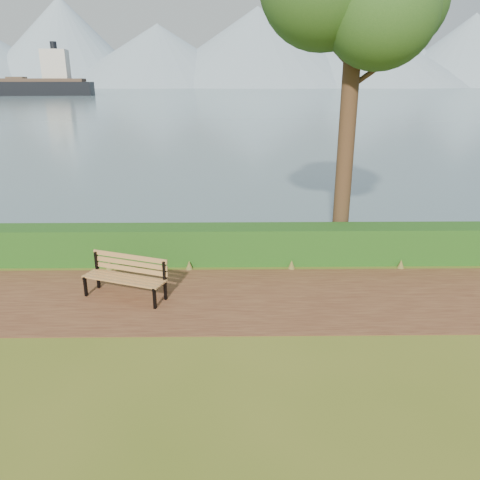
{
  "coord_description": "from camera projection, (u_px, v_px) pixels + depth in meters",
  "views": [
    {
      "loc": [
        0.08,
        -9.39,
        4.7
      ],
      "look_at": [
        0.23,
        1.2,
        1.1
      ],
      "focal_mm": 35.0,
      "sensor_mm": 36.0,
      "label": 1
    }
  ],
  "objects": [
    {
      "name": "mountains",
      "position": [
        222.0,
        52.0,
        385.75
      ],
      "size": [
        585.0,
        190.0,
        70.0
      ],
      "color": "#7F97AA",
      "rests_on": "ground"
    },
    {
      "name": "ground",
      "position": [
        231.0,
        304.0,
        10.4
      ],
      "size": [
        140.0,
        140.0,
        0.0
      ],
      "primitive_type": "plane",
      "color": "#53621C",
      "rests_on": "ground"
    },
    {
      "name": "cargo_ship",
      "position": [
        4.0,
        87.0,
        159.38
      ],
      "size": [
        64.0,
        17.54,
        19.2
      ],
      "rotation": [
        0.0,
        0.0,
        0.12
      ],
      "color": "black",
      "rests_on": "ground"
    },
    {
      "name": "bench",
      "position": [
        126.0,
        274.0,
        10.61
      ],
      "size": [
        2.0,
        1.22,
        0.97
      ],
      "rotation": [
        0.0,
        0.0,
        -0.37
      ],
      "color": "black",
      "rests_on": "ground"
    },
    {
      "name": "hedge",
      "position": [
        231.0,
        244.0,
        12.7
      ],
      "size": [
        32.0,
        0.85,
        1.0
      ],
      "primitive_type": "cube",
      "color": "#1A4714",
      "rests_on": "ground"
    },
    {
      "name": "path",
      "position": [
        231.0,
        298.0,
        10.69
      ],
      "size": [
        40.0,
        3.4,
        0.01
      ],
      "primitive_type": "cube",
      "color": "#502A1B",
      "rests_on": "ground"
    },
    {
      "name": "water",
      "position": [
        233.0,
        90.0,
        256.53
      ],
      "size": [
        700.0,
        510.0,
        0.0
      ],
      "primitive_type": "cube",
      "color": "#425E6A",
      "rests_on": "ground"
    }
  ]
}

